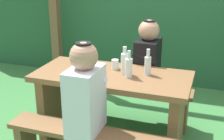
{
  "coord_description": "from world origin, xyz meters",
  "views": [
    {
      "loc": [
        0.84,
        -2.4,
        1.69
      ],
      "look_at": [
        0.0,
        0.0,
        0.77
      ],
      "focal_mm": 48.63,
      "sensor_mm": 36.0,
      "label": 1
    }
  ],
  "objects": [
    {
      "name": "hedge_backdrop",
      "position": [
        0.0,
        2.16,
        1.04
      ],
      "size": [
        6.4,
        0.85,
        2.08
      ],
      "primitive_type": "cube",
      "color": "#255934",
      "rests_on": "ground_plane"
    },
    {
      "name": "pergola_post_left",
      "position": [
        -1.38,
        1.46,
        1.13
      ],
      "size": [
        0.12,
        0.12,
        2.25
      ],
      "primitive_type": "cube",
      "color": "brown",
      "rests_on": "ground_plane"
    },
    {
      "name": "picnic_table",
      "position": [
        0.0,
        0.0,
        0.5
      ],
      "size": [
        1.4,
        0.64,
        0.73
      ],
      "color": "brown",
      "rests_on": "ground_plane"
    },
    {
      "name": "bench_far",
      "position": [
        0.0,
        0.5,
        0.31
      ],
      "size": [
        1.4,
        0.24,
        0.43
      ],
      "color": "brown",
      "rests_on": "ground_plane"
    },
    {
      "name": "person_white_shirt",
      "position": [
        -0.04,
        -0.5,
        0.76
      ],
      "size": [
        0.25,
        0.35,
        0.72
      ],
      "color": "silver",
      "rests_on": "bench_near"
    },
    {
      "name": "person_black_coat",
      "position": [
        0.21,
        0.5,
        0.76
      ],
      "size": [
        0.25,
        0.35,
        0.72
      ],
      "color": "black",
      "rests_on": "bench_far"
    },
    {
      "name": "drinking_glass",
      "position": [
        -0.01,
        0.13,
        0.78
      ],
      "size": [
        0.07,
        0.07,
        0.09
      ],
      "primitive_type": "cylinder",
      "color": "silver",
      "rests_on": "picnic_table"
    },
    {
      "name": "bottle_left",
      "position": [
        0.3,
        0.09,
        0.83
      ],
      "size": [
        0.06,
        0.06,
        0.24
      ],
      "color": "silver",
      "rests_on": "picnic_table"
    },
    {
      "name": "bottle_right",
      "position": [
        0.1,
        0.04,
        0.84
      ],
      "size": [
        0.07,
        0.07,
        0.25
      ],
      "color": "silver",
      "rests_on": "picnic_table"
    },
    {
      "name": "bottle_center",
      "position": [
        0.16,
        -0.03,
        0.83
      ],
      "size": [
        0.06,
        0.06,
        0.24
      ],
      "color": "silver",
      "rests_on": "picnic_table"
    },
    {
      "name": "cell_phone",
      "position": [
        -0.19,
        0.12,
        0.74
      ],
      "size": [
        0.13,
        0.16,
        0.01
      ],
      "primitive_type": "cube",
      "rotation": [
        0.0,
        0.0,
        0.53
      ],
      "color": "silver",
      "rests_on": "picnic_table"
    }
  ]
}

